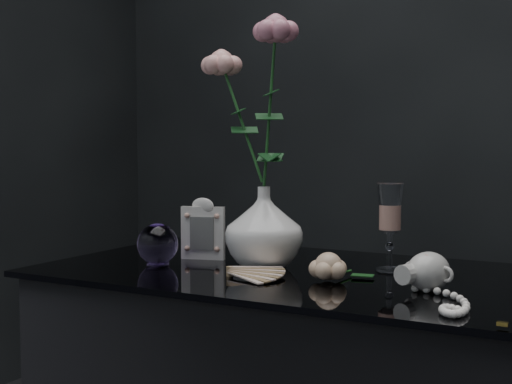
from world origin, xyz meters
The scene contains 8 objects.
vase centered at (-0.09, 0.05, 0.84)m, with size 0.16×0.16×0.17m, color white.
wine_glass centered at (0.15, 0.13, 0.85)m, with size 0.05×0.05×0.18m, color white, non-canonical shape.
picture_frame centered at (-0.25, 0.07, 0.83)m, with size 0.10×0.08×0.14m, color silver, non-canonical shape.
paperweight centered at (-0.30, -0.03, 0.81)m, with size 0.09×0.09×0.09m, color #9B7BC8, non-canonical shape.
paper_fan centered at (-0.10, -0.07, 0.77)m, with size 0.21×0.17×0.02m, color beige, non-canonical shape.
loose_rose centered at (0.08, -0.02, 0.79)m, with size 0.12×0.16×0.05m, color beige, non-canonical shape.
pearl_jar centered at (0.27, -0.02, 0.80)m, with size 0.24×0.25×0.07m, color silver, non-canonical shape.
roses centered at (-0.11, 0.05, 1.10)m, with size 0.21×0.10×0.39m.
Camera 1 is at (0.59, -1.23, 1.02)m, focal length 50.00 mm.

